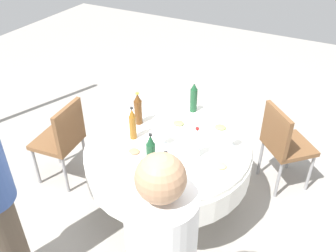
{
  "coord_description": "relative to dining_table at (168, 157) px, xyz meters",
  "views": [
    {
      "loc": [
        1.11,
        -2.1,
        2.53
      ],
      "look_at": [
        0.0,
        0.0,
        0.91
      ],
      "focal_mm": 38.67,
      "sensor_mm": 36.0,
      "label": 1
    }
  ],
  "objects": [
    {
      "name": "bottle_green_south",
      "position": [
        0.21,
        -0.43,
        0.28
      ],
      "size": [
        0.06,
        0.06,
        0.29
      ],
      "color": "#2D6B38",
      "rests_on": "dining_table"
    },
    {
      "name": "dining_table",
      "position": [
        0.0,
        0.0,
        0.0
      ],
      "size": [
        1.39,
        1.39,
        0.74
      ],
      "color": "white",
      "rests_on": "ground_plane"
    },
    {
      "name": "wine_glass_rear",
      "position": [
        -0.03,
        -0.03,
        0.25
      ],
      "size": [
        0.07,
        0.07,
        0.15
      ],
      "color": "white",
      "rests_on": "dining_table"
    },
    {
      "name": "plate_left",
      "position": [
        0.31,
        0.38,
        0.16
      ],
      "size": [
        0.22,
        0.22,
        0.04
      ],
      "color": "white",
      "rests_on": "dining_table"
    },
    {
      "name": "plate_west",
      "position": [
        -0.04,
        0.27,
        0.16
      ],
      "size": [
        0.21,
        0.21,
        0.04
      ],
      "color": "white",
      "rests_on": "dining_table"
    },
    {
      "name": "bottle_clear_right",
      "position": [
        0.27,
        -0.05,
        0.27
      ],
      "size": [
        0.06,
        0.06,
        0.27
      ],
      "color": "silver",
      "rests_on": "dining_table"
    },
    {
      "name": "bottle_brown_inner",
      "position": [
        -0.37,
        0.14,
        0.29
      ],
      "size": [
        0.07,
        0.07,
        0.31
      ],
      "color": "#593314",
      "rests_on": "dining_table"
    },
    {
      "name": "bottle_dark_green_mid",
      "position": [
        -0.03,
        0.56,
        0.29
      ],
      "size": [
        0.07,
        0.07,
        0.3
      ],
      "color": "#194728",
      "rests_on": "dining_table"
    },
    {
      "name": "bottle_amber_rear",
      "position": [
        -0.29,
        -0.07,
        0.29
      ],
      "size": [
        0.06,
        0.06,
        0.3
      ],
      "color": "#8C5619",
      "rests_on": "dining_table"
    },
    {
      "name": "chair_outer",
      "position": [
        -1.06,
        -0.12,
        -0.07
      ],
      "size": [
        0.44,
        0.44,
        0.87
      ],
      "rotation": [
        0.0,
        0.0,
        1.68
      ],
      "color": "brown",
      "rests_on": "ground_plane"
    },
    {
      "name": "fork_inner",
      "position": [
        -0.27,
        0.4,
        0.15
      ],
      "size": [
        0.16,
        0.11,
        0.0
      ],
      "primitive_type": "cube",
      "rotation": [
        0.0,
        0.0,
        2.59
      ],
      "color": "silver",
      "rests_on": "dining_table"
    },
    {
      "name": "fork_south",
      "position": [
        0.14,
        0.06,
        0.15
      ],
      "size": [
        0.14,
        0.14,
        0.0
      ],
      "primitive_type": "cube",
      "rotation": [
        0.0,
        0.0,
        2.36
      ],
      "color": "silver",
      "rests_on": "dining_table"
    },
    {
      "name": "plate_north",
      "position": [
        0.49,
        -0.09,
        0.16
      ],
      "size": [
        0.22,
        0.22,
        0.04
      ],
      "color": "white",
      "rests_on": "dining_table"
    },
    {
      "name": "wine_glass_right",
      "position": [
        0.48,
        0.21,
        0.25
      ],
      "size": [
        0.07,
        0.07,
        0.14
      ],
      "color": "white",
      "rests_on": "dining_table"
    },
    {
      "name": "chair_mid",
      "position": [
        0.8,
        0.78,
        -0.07
      ],
      "size": [
        0.57,
        0.57,
        0.87
      ],
      "rotation": [
        0.0,
        0.0,
        -0.8
      ],
      "color": "brown",
      "rests_on": "ground_plane"
    },
    {
      "name": "spoon_rear",
      "position": [
        0.13,
        -0.21,
        0.15
      ],
      "size": [
        0.11,
        0.16,
        0.0
      ],
      "primitive_type": "cube",
      "rotation": [
        0.0,
        0.0,
        2.13
      ],
      "color": "silver",
      "rests_on": "dining_table"
    },
    {
      "name": "bottle_dark_green_east",
      "position": [
        0.04,
        -0.34,
        0.3
      ],
      "size": [
        0.07,
        0.07,
        0.32
      ],
      "color": "#194728",
      "rests_on": "dining_table"
    },
    {
      "name": "ground_plane",
      "position": [
        0.0,
        0.0,
        -0.59
      ],
      "size": [
        10.0,
        10.0,
        0.0
      ],
      "primitive_type": "plane",
      "color": "gray"
    },
    {
      "name": "plate_far",
      "position": [
        -0.17,
        -0.25,
        0.16
      ],
      "size": [
        0.2,
        0.2,
        0.04
      ],
      "color": "white",
      "rests_on": "dining_table"
    }
  ]
}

